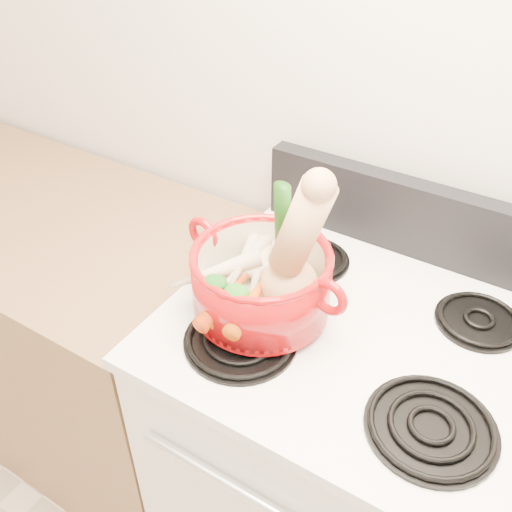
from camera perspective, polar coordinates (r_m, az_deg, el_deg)
The scene contains 25 objects.
wall_back at distance 1.27m, azimuth 19.00°, elevation 14.21°, with size 3.50×0.02×2.60m, color silver.
stove_body at distance 1.55m, azimuth 8.51°, elevation -20.16°, with size 0.76×0.65×0.92m, color silver.
cooktop at distance 1.18m, azimuth 10.61°, elevation -7.72°, with size 0.78×0.67×0.03m, color silver.
control_backsplash at distance 1.34m, azimuth 16.20°, elevation 3.40°, with size 0.76×0.05×0.18m, color black.
oven_handle at distance 1.12m, azimuth 2.02°, elevation -24.21°, with size 0.02×0.02×0.60m, color silver.
counter_left at distance 2.03m, azimuth -20.07°, elevation -5.59°, with size 1.36×0.65×0.90m, color brown.
burner_front_left at distance 1.12m, azimuth -1.56°, elevation -8.28°, with size 0.22×0.22×0.02m, color black.
burner_front_right at distance 1.03m, azimuth 17.12°, elevation -15.96°, with size 0.22×0.22×0.02m, color black.
burner_back_left at distance 1.32m, azimuth 5.60°, elevation -0.26°, with size 0.17×0.17×0.02m, color black.
burner_back_right at distance 1.24m, azimuth 21.39°, elevation -5.94°, with size 0.17×0.17×0.02m, color black.
dutch_oven at distance 1.13m, azimuth 0.54°, elevation -2.55°, with size 0.28×0.28×0.14m, color #9B0A0C.
pot_handle_left at distance 1.18m, azimuth -5.33°, elevation 2.26°, with size 0.08×0.08×0.02m, color #9B0A0C.
pot_handle_right at distance 1.03m, azimuth 7.31°, elevation -4.09°, with size 0.08×0.08×0.02m, color #9B0A0C.
squash at distance 1.05m, azimuth 3.50°, elevation 1.15°, with size 0.12×0.12×0.29m, color tan, non-canonical shape.
leek at distance 1.10m, azimuth 2.70°, elevation 1.97°, with size 0.04×0.04×0.25m, color white.
ginger at distance 1.19m, azimuth 2.92°, elevation -1.19°, with size 0.08×0.06×0.05m, color tan.
parsnip_0 at distance 1.18m, azimuth -0.94°, elevation -1.32°, with size 0.04×0.04×0.20m, color beige.
parsnip_1 at distance 1.17m, azimuth -1.51°, elevation -1.64°, with size 0.04×0.04×0.18m, color beige.
parsnip_2 at distance 1.18m, azimuth 0.40°, elevation -0.72°, with size 0.04×0.04×0.19m, color beige.
parsnip_3 at distance 1.15m, azimuth -3.98°, elevation -1.41°, with size 0.04×0.04×0.19m, color beige.
parsnip_4 at distance 1.17m, azimuth -1.12°, elevation -0.62°, with size 0.04×0.04×0.18m, color beige.
parsnip_5 at distance 1.18m, azimuth -0.86°, elevation 0.43°, with size 0.04×0.04×0.21m, color beige.
carrot_0 at distance 1.11m, azimuth -1.76°, elevation -4.90°, with size 0.03×0.03×0.15m, color #CD620A.
carrot_1 at distance 1.11m, azimuth -3.15°, elevation -4.47°, with size 0.03×0.03×0.16m, color #C63609.
carrot_2 at distance 1.10m, azimuth -0.38°, elevation -4.57°, with size 0.04×0.04×0.19m, color #D65D0A.
Camera 1 is at (0.25, 0.59, 1.76)m, focal length 40.00 mm.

